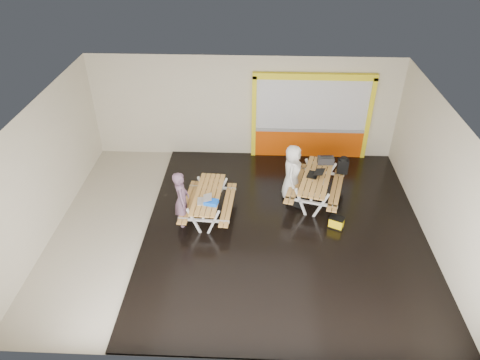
{
  "coord_description": "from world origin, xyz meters",
  "views": [
    {
      "loc": [
        0.43,
        -9.16,
        7.83
      ],
      "look_at": [
        0.0,
        0.9,
        1.0
      ],
      "focal_mm": 32.72,
      "sensor_mm": 36.0,
      "label": 1
    }
  ],
  "objects_px": {
    "person_left": "(182,200)",
    "blue_pouch": "(211,202)",
    "picnic_table_right": "(316,182)",
    "dark_case": "(296,201)",
    "person_right": "(292,172)",
    "laptop_left": "(204,200)",
    "fluke_bag": "(336,223)",
    "toolbox": "(326,160)",
    "picnic_table_left": "(208,199)",
    "backpack": "(343,165)",
    "laptop_right": "(315,174)"
  },
  "relations": [
    {
      "from": "dark_case",
      "to": "backpack",
      "type": "bearing_deg",
      "value": 34.75
    },
    {
      "from": "laptop_left",
      "to": "dark_case",
      "type": "height_order",
      "value": "laptop_left"
    },
    {
      "from": "dark_case",
      "to": "fluke_bag",
      "type": "height_order",
      "value": "fluke_bag"
    },
    {
      "from": "backpack",
      "to": "toolbox",
      "type": "bearing_deg",
      "value": -176.9
    },
    {
      "from": "person_right",
      "to": "dark_case",
      "type": "height_order",
      "value": "person_right"
    },
    {
      "from": "laptop_left",
      "to": "backpack",
      "type": "relative_size",
      "value": 0.76
    },
    {
      "from": "person_right",
      "to": "backpack",
      "type": "relative_size",
      "value": 3.13
    },
    {
      "from": "picnic_table_right",
      "to": "blue_pouch",
      "type": "relative_size",
      "value": 6.93
    },
    {
      "from": "picnic_table_left",
      "to": "toolbox",
      "type": "xyz_separation_m",
      "value": [
        3.39,
        1.61,
        0.36
      ]
    },
    {
      "from": "laptop_right",
      "to": "blue_pouch",
      "type": "xyz_separation_m",
      "value": [
        -2.87,
        -1.39,
        -0.07
      ]
    },
    {
      "from": "picnic_table_left",
      "to": "fluke_bag",
      "type": "relative_size",
      "value": 4.5
    },
    {
      "from": "laptop_right",
      "to": "toolbox",
      "type": "bearing_deg",
      "value": 60.99
    },
    {
      "from": "laptop_right",
      "to": "blue_pouch",
      "type": "height_order",
      "value": "laptop_right"
    },
    {
      "from": "picnic_table_right",
      "to": "toolbox",
      "type": "distance_m",
      "value": 0.85
    },
    {
      "from": "fluke_bag",
      "to": "picnic_table_left",
      "type": "bearing_deg",
      "value": 173.66
    },
    {
      "from": "fluke_bag",
      "to": "person_left",
      "type": "bearing_deg",
      "value": 179.81
    },
    {
      "from": "picnic_table_right",
      "to": "laptop_right",
      "type": "xyz_separation_m",
      "value": [
        -0.05,
        0.03,
        0.27
      ]
    },
    {
      "from": "toolbox",
      "to": "backpack",
      "type": "height_order",
      "value": "toolbox"
    },
    {
      "from": "laptop_right",
      "to": "toolbox",
      "type": "relative_size",
      "value": 1.17
    },
    {
      "from": "picnic_table_right",
      "to": "dark_case",
      "type": "distance_m",
      "value": 0.81
    },
    {
      "from": "picnic_table_right",
      "to": "toolbox",
      "type": "height_order",
      "value": "toolbox"
    },
    {
      "from": "laptop_right",
      "to": "dark_case",
      "type": "relative_size",
      "value": 1.22
    },
    {
      "from": "fluke_bag",
      "to": "backpack",
      "type": "bearing_deg",
      "value": 78.54
    },
    {
      "from": "person_right",
      "to": "fluke_bag",
      "type": "distance_m",
      "value": 1.96
    },
    {
      "from": "picnic_table_left",
      "to": "person_right",
      "type": "relative_size",
      "value": 1.22
    },
    {
      "from": "person_left",
      "to": "laptop_left",
      "type": "bearing_deg",
      "value": -99.2
    },
    {
      "from": "person_right",
      "to": "laptop_left",
      "type": "bearing_deg",
      "value": 130.14
    },
    {
      "from": "blue_pouch",
      "to": "toolbox",
      "type": "xyz_separation_m",
      "value": [
        3.25,
        2.07,
        0.12
      ]
    },
    {
      "from": "dark_case",
      "to": "person_right",
      "type": "bearing_deg",
      "value": 110.85
    },
    {
      "from": "picnic_table_right",
      "to": "fluke_bag",
      "type": "relative_size",
      "value": 5.32
    },
    {
      "from": "toolbox",
      "to": "person_left",
      "type": "bearing_deg",
      "value": -153.83
    },
    {
      "from": "picnic_table_right",
      "to": "dark_case",
      "type": "relative_size",
      "value": 5.3
    },
    {
      "from": "toolbox",
      "to": "dark_case",
      "type": "relative_size",
      "value": 1.04
    },
    {
      "from": "backpack",
      "to": "laptop_right",
      "type": "bearing_deg",
      "value": -142.2
    },
    {
      "from": "picnic_table_left",
      "to": "backpack",
      "type": "height_order",
      "value": "backpack"
    },
    {
      "from": "blue_pouch",
      "to": "toolbox",
      "type": "relative_size",
      "value": 0.73
    },
    {
      "from": "dark_case",
      "to": "fluke_bag",
      "type": "distance_m",
      "value": 1.46
    },
    {
      "from": "person_right",
      "to": "laptop_left",
      "type": "height_order",
      "value": "person_right"
    },
    {
      "from": "toolbox",
      "to": "dark_case",
      "type": "distance_m",
      "value": 1.56
    },
    {
      "from": "person_right",
      "to": "dark_case",
      "type": "relative_size",
      "value": 3.66
    },
    {
      "from": "person_right",
      "to": "person_left",
      "type": "bearing_deg",
      "value": 125.2
    },
    {
      "from": "laptop_left",
      "to": "blue_pouch",
      "type": "relative_size",
      "value": 1.17
    },
    {
      "from": "picnic_table_left",
      "to": "backpack",
      "type": "relative_size",
      "value": 3.83
    },
    {
      "from": "person_right",
      "to": "laptop_right",
      "type": "height_order",
      "value": "person_right"
    },
    {
      "from": "picnic_table_right",
      "to": "laptop_right",
      "type": "bearing_deg",
      "value": 148.09
    },
    {
      "from": "person_right",
      "to": "fluke_bag",
      "type": "height_order",
      "value": "person_right"
    },
    {
      "from": "backpack",
      "to": "dark_case",
      "type": "xyz_separation_m",
      "value": [
        -1.43,
        -1.0,
        -0.64
      ]
    },
    {
      "from": "laptop_left",
      "to": "fluke_bag",
      "type": "relative_size",
      "value": 0.9
    },
    {
      "from": "person_left",
      "to": "blue_pouch",
      "type": "height_order",
      "value": "person_left"
    },
    {
      "from": "picnic_table_left",
      "to": "person_right",
      "type": "bearing_deg",
      "value": 23.5
    }
  ]
}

